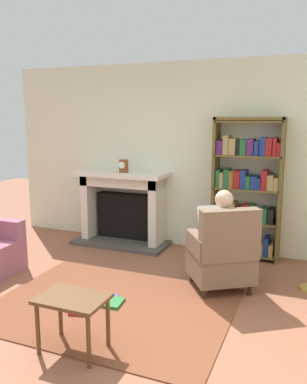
{
  "coord_description": "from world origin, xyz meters",
  "views": [
    {
      "loc": [
        1.82,
        -3.02,
        1.9
      ],
      "look_at": [
        0.1,
        1.2,
        1.05
      ],
      "focal_mm": 37.08,
      "sensor_mm": 36.0,
      "label": 1
    }
  ],
  "objects_px": {
    "side_table": "(73,306)",
    "mantel_clock": "(124,166)",
    "bookshelf": "(247,189)",
    "fireplace": "(124,205)",
    "armchair_reading": "(223,254)",
    "seated_reader": "(220,234)"
  },
  "relations": [
    {
      "from": "fireplace",
      "to": "side_table",
      "type": "distance_m",
      "value": 2.95
    },
    {
      "from": "bookshelf",
      "to": "side_table",
      "type": "relative_size",
      "value": 3.42
    },
    {
      "from": "mantel_clock",
      "to": "side_table",
      "type": "relative_size",
      "value": 0.33
    },
    {
      "from": "armchair_reading",
      "to": "seated_reader",
      "type": "distance_m",
      "value": 0.23
    },
    {
      "from": "seated_reader",
      "to": "side_table",
      "type": "bearing_deg",
      "value": 30.91
    },
    {
      "from": "mantel_clock",
      "to": "bookshelf",
      "type": "bearing_deg",
      "value": 4.34
    },
    {
      "from": "side_table",
      "to": "mantel_clock",
      "type": "bearing_deg",
      "value": 107.8
    },
    {
      "from": "bookshelf",
      "to": "fireplace",
      "type": "bearing_deg",
      "value": -178.93
    },
    {
      "from": "seated_reader",
      "to": "side_table",
      "type": "xyz_separation_m",
      "value": [
        -0.81,
        -1.72,
        -0.22
      ]
    },
    {
      "from": "mantel_clock",
      "to": "side_table",
      "type": "distance_m",
      "value": 2.94
    },
    {
      "from": "seated_reader",
      "to": "bookshelf",
      "type": "bearing_deg",
      "value": -129.44
    },
    {
      "from": "armchair_reading",
      "to": "side_table",
      "type": "height_order",
      "value": "armchair_reading"
    },
    {
      "from": "fireplace",
      "to": "armchair_reading",
      "type": "height_order",
      "value": "fireplace"
    },
    {
      "from": "mantel_clock",
      "to": "seated_reader",
      "type": "bearing_deg",
      "value": -30.12
    },
    {
      "from": "bookshelf",
      "to": "side_table",
      "type": "height_order",
      "value": "bookshelf"
    },
    {
      "from": "mantel_clock",
      "to": "seated_reader",
      "type": "distance_m",
      "value": 2.02
    },
    {
      "from": "bookshelf",
      "to": "armchair_reading",
      "type": "xyz_separation_m",
      "value": [
        -0.04,
        -1.21,
        -0.54
      ]
    },
    {
      "from": "mantel_clock",
      "to": "bookshelf",
      "type": "height_order",
      "value": "bookshelf"
    },
    {
      "from": "fireplace",
      "to": "bookshelf",
      "type": "xyz_separation_m",
      "value": [
        1.84,
        0.03,
        0.38
      ]
    },
    {
      "from": "seated_reader",
      "to": "side_table",
      "type": "distance_m",
      "value": 1.92
    },
    {
      "from": "fireplace",
      "to": "bookshelf",
      "type": "height_order",
      "value": "bookshelf"
    },
    {
      "from": "armchair_reading",
      "to": "side_table",
      "type": "xyz_separation_m",
      "value": [
        -0.88,
        -1.62,
        -0.03
      ]
    }
  ]
}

